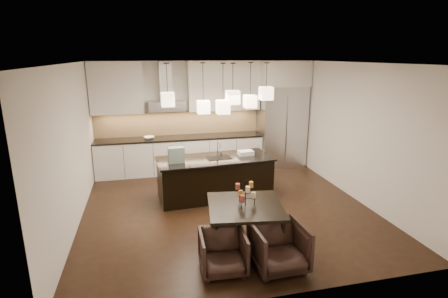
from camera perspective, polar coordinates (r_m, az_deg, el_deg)
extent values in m
cube|color=black|center=(7.08, 0.37, -9.52)|extent=(5.50, 5.50, 0.02)
cube|color=white|center=(6.44, 0.42, 13.95)|extent=(5.50, 5.50, 0.02)
cube|color=silver|center=(9.27, -3.63, 5.52)|extent=(5.50, 0.02, 2.80)
cube|color=silver|center=(4.11, 9.53, -7.14)|extent=(5.50, 0.02, 2.80)
cube|color=silver|center=(6.56, -23.74, 0.23)|extent=(0.02, 5.50, 2.80)
cube|color=silver|center=(7.73, 20.73, 2.63)|extent=(0.02, 5.50, 2.80)
cube|color=#B7B7BA|center=(9.54, 9.35, 3.64)|extent=(1.20, 0.72, 2.15)
cube|color=silver|center=(9.37, 9.72, 12.06)|extent=(1.26, 0.72, 0.65)
cube|color=silver|center=(9.08, -7.07, -0.98)|extent=(4.21, 0.62, 0.88)
cube|color=black|center=(8.97, -7.16, 1.84)|extent=(4.21, 0.66, 0.04)
cube|color=tan|center=(9.19, -7.43, 4.29)|extent=(4.21, 0.02, 0.63)
cube|color=silver|center=(8.88, -17.19, 9.51)|extent=(1.25, 0.35, 1.25)
cube|color=silver|center=(9.10, -0.02, 10.29)|extent=(1.85, 0.35, 1.25)
cube|color=#B7B7BA|center=(8.84, -9.32, 6.98)|extent=(0.90, 0.52, 0.24)
cube|color=#B7B7BA|center=(8.89, -9.54, 10.91)|extent=(0.30, 0.28, 0.96)
imported|color=silver|center=(8.86, -12.12, 1.81)|extent=(0.31, 0.31, 0.06)
cube|color=black|center=(7.45, -1.52, -4.77)|extent=(2.38, 1.09, 0.82)
cube|color=black|center=(7.31, -1.54, -1.61)|extent=(2.46, 1.17, 0.04)
cube|color=#1D4937|center=(7.02, -7.80, -0.96)|extent=(0.33, 0.19, 0.32)
cube|color=silver|center=(7.53, 3.56, -0.62)|extent=(0.33, 0.24, 0.09)
cylinder|color=beige|center=(5.47, 4.84, -7.51)|extent=(0.08, 0.08, 0.09)
cylinder|color=orange|center=(5.54, 2.69, -7.16)|extent=(0.08, 0.08, 0.09)
cylinder|color=#9B3A30|center=(5.34, 3.00, -8.04)|extent=(0.08, 0.08, 0.09)
cylinder|color=orange|center=(5.48, 4.45, -5.79)|extent=(0.08, 0.08, 0.09)
cylinder|color=#9B3A30|center=(5.39, 2.26, -6.12)|extent=(0.08, 0.08, 0.09)
cylinder|color=beige|center=(5.29, 3.92, -6.59)|extent=(0.08, 0.08, 0.09)
imported|color=black|center=(5.05, -0.19, -16.49)|extent=(0.66, 0.68, 0.59)
imported|color=black|center=(5.14, 8.92, -15.51)|extent=(0.74, 0.76, 0.67)
cube|color=beige|center=(6.71, -9.17, 7.99)|extent=(0.24, 0.24, 0.26)
cube|color=beige|center=(7.20, -3.38, 6.85)|extent=(0.24, 0.24, 0.26)
cube|color=beige|center=(6.83, 1.43, 8.42)|extent=(0.24, 0.24, 0.26)
cube|color=beige|center=(7.39, 4.27, 7.76)|extent=(0.24, 0.24, 0.26)
cube|color=beige|center=(7.20, 6.87, 9.01)|extent=(0.24, 0.24, 0.26)
cube|color=beige|center=(6.80, -0.17, 6.87)|extent=(0.24, 0.24, 0.26)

